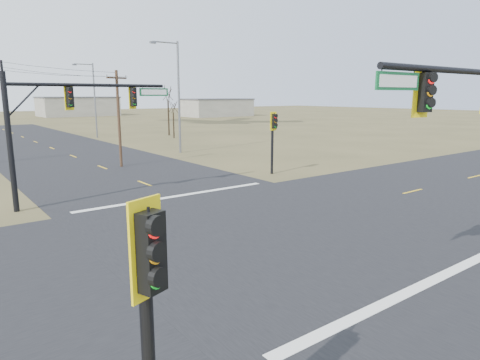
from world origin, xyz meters
The scene contains 15 objects.
ground centered at (0.00, 0.00, 0.00)m, with size 320.00×320.00×0.00m, color brown.
road_ew centered at (0.00, 0.00, 0.01)m, with size 160.00×14.00×0.02m, color black.
road_ns centered at (0.00, 0.00, 0.01)m, with size 14.00×160.00×0.02m, color black.
stop_bar_near centered at (0.00, -7.50, 0.03)m, with size 12.00×0.40×0.01m, color silver.
stop_bar_far centered at (0.00, 7.50, 0.03)m, with size 12.00×0.40×0.01m, color silver.
mast_arm_far centered at (-5.04, 9.53, 4.98)m, with size 8.84×0.59×6.88m.
pedestal_signal_ne centered at (9.15, 9.57, 3.33)m, with size 0.59×0.51×4.60m.
pedestal_signal_sw centered at (-9.42, -9.08, 3.29)m, with size 0.66×0.58×4.53m.
utility_pole_near centered at (1.39, 19.48, 4.06)m, with size 1.83×0.68×7.68m.
streetlight_a centered at (9.30, 24.27, 6.11)m, with size 3.04×0.39×10.88m.
streetlight_b centered at (7.84, 44.86, 5.58)m, with size 2.78×0.43×9.94m.
bare_tree_c centered at (16.20, 37.96, 4.28)m, with size 2.50×2.50×5.46m.
bare_tree_d centered at (17.62, 42.09, 6.06)m, with size 3.52×3.52×7.52m.
warehouse_mid centered at (25.00, 110.00, 2.50)m, with size 20.00×12.00×5.00m, color #A6A393.
warehouse_right centered at (55.00, 85.00, 2.25)m, with size 18.00×10.00×4.50m, color #A6A393.
Camera 1 is at (-11.59, -13.90, 5.77)m, focal length 32.00 mm.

